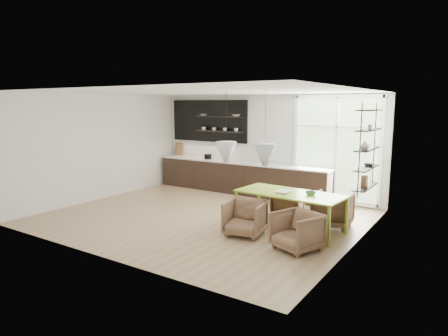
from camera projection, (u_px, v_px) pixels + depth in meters
room at (249, 152)px, 9.76m from camera, size 7.02×6.01×2.91m
kitchen_run at (238, 173)px, 11.90m from camera, size 5.54×0.69×2.75m
right_shelving at (367, 151)px, 8.29m from camera, size 0.26×1.22×1.90m
dining_table at (290, 195)px, 8.29m from camera, size 2.28×1.16×0.81m
armchair_back_left at (288, 204)px, 9.31m from camera, size 0.78×0.80×0.63m
armchair_back_right at (333, 210)px, 8.62m from camera, size 0.85×0.88×0.74m
armchair_front_left at (245, 218)px, 8.04m from camera, size 0.87×0.89×0.70m
armchair_front_right at (297, 231)px, 7.21m from camera, size 0.98×0.99×0.70m
wire_stool at (240, 206)px, 9.15m from camera, size 0.38×0.38×0.48m
table_book at (278, 191)px, 8.37m from camera, size 0.26×0.35×0.03m
table_bowl at (311, 193)px, 8.09m from camera, size 0.28×0.28×0.07m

